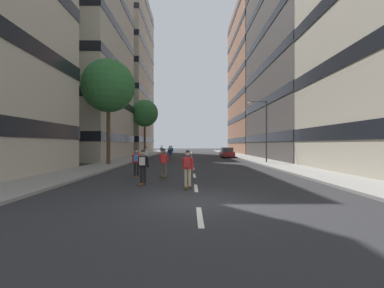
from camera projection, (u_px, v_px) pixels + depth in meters
ground_plane at (192, 159)px, 37.99m from camera, size 169.44×169.44×0.00m
sidewalk_left at (138, 157)px, 41.46m from camera, size 3.22×77.66×0.14m
sidewalk_right at (245, 157)px, 41.58m from camera, size 3.22×77.66×0.14m
lane_markings at (192, 158)px, 40.25m from camera, size 0.16×67.20×0.01m
building_left_mid at (58, 36)px, 37.32m from camera, size 17.39×17.08×33.59m
building_left_far at (109, 75)px, 60.70m from camera, size 17.39×20.70×34.66m
building_right_mid at (325, 35)px, 37.59m from camera, size 17.39×22.77×33.86m
building_right_far at (273, 80)px, 60.97m from camera, size 17.39×23.00×32.74m
parked_car_near at (227, 153)px, 41.48m from camera, size 1.82×4.40×1.52m
street_tree_near at (108, 86)px, 26.29m from camera, size 5.09×5.09×10.07m
street_tree_mid at (145, 113)px, 47.34m from camera, size 4.67×4.67×9.59m
streetlamp_right at (263, 124)px, 28.94m from camera, size 2.13×0.30×6.50m
skater_0 at (143, 165)px, 13.76m from camera, size 0.55×0.91×1.78m
skater_1 at (188, 166)px, 12.71m from camera, size 0.57×0.92×1.78m
skater_2 at (146, 154)px, 28.22m from camera, size 0.55×0.92×1.78m
skater_3 at (170, 153)px, 31.00m from camera, size 0.56×0.92×1.78m
skater_4 at (164, 161)px, 16.75m from camera, size 0.53×0.90×1.78m
skater_5 at (136, 161)px, 16.89m from camera, size 0.55×0.92×1.78m
skater_6 at (170, 151)px, 41.98m from camera, size 0.56×0.92×1.78m
skater_7 at (162, 150)px, 45.85m from camera, size 0.55×0.91×1.78m
skater_8 at (172, 151)px, 43.51m from camera, size 0.57×0.92×1.78m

